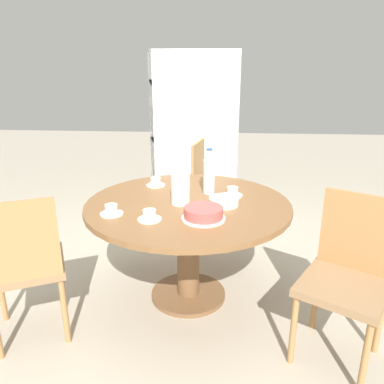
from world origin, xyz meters
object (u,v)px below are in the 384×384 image
object	(u,v)px
cup_b	(149,216)
chair_a	(347,275)
coffee_pot	(180,187)
cup_a	(232,192)
cup_c	(111,210)
bookshelf	(194,137)
chair_c	(25,264)
chair_b	(211,187)
cake_main	(203,214)
water_bottle	(209,175)
cup_d	(156,182)

from	to	relation	value
cup_b	chair_a	bearing A→B (deg)	-8.01
coffee_pot	cup_a	world-z (taller)	coffee_pot
coffee_pot	cup_c	bearing A→B (deg)	-151.09
bookshelf	cup_c	world-z (taller)	bookshelf
chair_c	bookshelf	distance (m)	2.31
chair_b	cake_main	xyz separation A→B (m)	(-0.01, -1.29, 0.25)
water_bottle	cup_b	xyz separation A→B (m)	(-0.32, -0.51, -0.10)
chair_a	coffee_pot	size ratio (longest dim) A/B	3.68
water_bottle	coffee_pot	bearing A→B (deg)	-127.24
chair_a	cup_d	size ratio (longest dim) A/B	6.57
cup_d	cup_a	bearing A→B (deg)	-18.39
bookshelf	water_bottle	size ratio (longest dim) A/B	5.40
coffee_pot	cup_a	distance (m)	0.39
chair_b	cup_a	xyz separation A→B (m)	(0.16, -0.86, 0.24)
bookshelf	coffee_pot	bearing A→B (deg)	91.06
cup_c	chair_b	bearing A→B (deg)	65.80
chair_b	chair_c	xyz separation A→B (m)	(-1.01, -1.50, 0.00)
chair_b	water_bottle	xyz separation A→B (m)	(0.00, -0.81, 0.35)
water_bottle	chair_a	bearing A→B (deg)	-40.90
cup_d	coffee_pot	bearing A→B (deg)	-58.56
chair_a	cake_main	size ratio (longest dim) A/B	3.56
chair_c	cup_b	world-z (taller)	chair_c
bookshelf	cup_b	world-z (taller)	bookshelf
chair_a	coffee_pot	world-z (taller)	coffee_pot
cup_c	cup_a	bearing A→B (deg)	28.67
bookshelf	cup_d	xyz separation A→B (m)	(-0.19, -1.31, -0.11)
coffee_pot	bookshelf	bearing A→B (deg)	91.06
cup_a	coffee_pot	bearing A→B (deg)	-151.62
cup_b	cup_d	distance (m)	0.66
water_bottle	cup_c	distance (m)	0.73
chair_b	cake_main	world-z (taller)	chair_b
coffee_pot	water_bottle	bearing A→B (deg)	52.76
cup_a	cup_c	bearing A→B (deg)	-151.33
bookshelf	water_bottle	distance (m)	1.46
cup_c	cup_d	bearing A→B (deg)	74.12
cup_b	cup_c	size ratio (longest dim) A/B	1.00
bookshelf	cake_main	distance (m)	1.94
chair_c	cup_d	distance (m)	1.06
chair_a	chair_c	size ratio (longest dim) A/B	1.00
cup_c	chair_c	bearing A→B (deg)	-151.27
cup_a	cup_d	world-z (taller)	same
cup_a	chair_c	bearing A→B (deg)	-151.31
cake_main	chair_a	bearing A→B (deg)	-13.54
bookshelf	water_bottle	world-z (taller)	bookshelf
chair_c	water_bottle	distance (m)	1.27
coffee_pot	water_bottle	world-z (taller)	water_bottle
chair_a	cake_main	distance (m)	0.84
cup_d	chair_b	bearing A→B (deg)	59.34
chair_c	coffee_pot	world-z (taller)	coffee_pot
chair_c	cake_main	xyz separation A→B (m)	(1.00, 0.21, 0.25)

